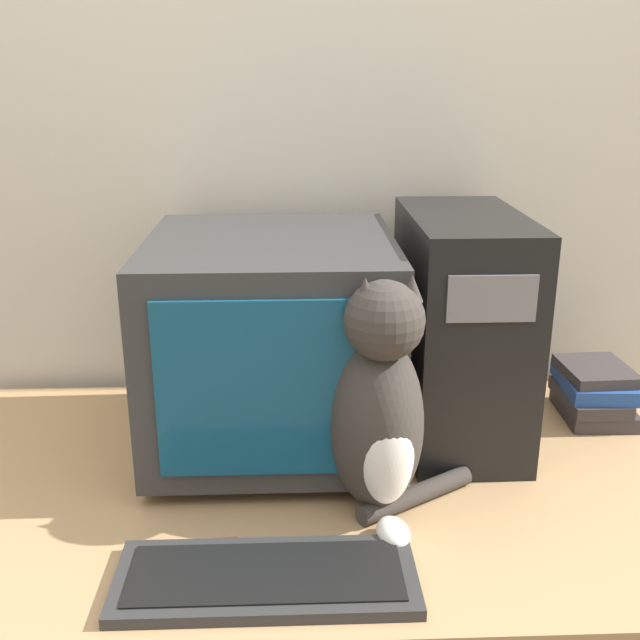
{
  "coord_description": "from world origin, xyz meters",
  "views": [
    {
      "loc": [
        -0.04,
        -0.78,
        1.49
      ],
      "look_at": [
        0.01,
        0.44,
        1.07
      ],
      "focal_mm": 42.0,
      "sensor_mm": 36.0,
      "label": 1
    }
  ],
  "objects_px": {
    "crt_monitor": "(272,341)",
    "book_stack": "(593,391)",
    "pen": "(189,543)",
    "computer_tower": "(460,327)",
    "cat": "(378,410)",
    "keyboard": "(266,578)"
  },
  "relations": [
    {
      "from": "computer_tower",
      "to": "cat",
      "type": "height_order",
      "value": "computer_tower"
    },
    {
      "from": "crt_monitor",
      "to": "computer_tower",
      "type": "bearing_deg",
      "value": 5.11
    },
    {
      "from": "keyboard",
      "to": "book_stack",
      "type": "bearing_deg",
      "value": 37.62
    },
    {
      "from": "crt_monitor",
      "to": "book_stack",
      "type": "height_order",
      "value": "crt_monitor"
    },
    {
      "from": "cat",
      "to": "book_stack",
      "type": "bearing_deg",
      "value": 24.11
    },
    {
      "from": "cat",
      "to": "pen",
      "type": "xyz_separation_m",
      "value": [
        -0.3,
        -0.1,
        -0.17
      ]
    },
    {
      "from": "crt_monitor",
      "to": "cat",
      "type": "height_order",
      "value": "same"
    },
    {
      "from": "cat",
      "to": "pen",
      "type": "bearing_deg",
      "value": -170.79
    },
    {
      "from": "keyboard",
      "to": "cat",
      "type": "relative_size",
      "value": 1.06
    },
    {
      "from": "keyboard",
      "to": "crt_monitor",
      "type": "bearing_deg",
      "value": 89.49
    },
    {
      "from": "crt_monitor",
      "to": "book_stack",
      "type": "distance_m",
      "value": 0.7
    },
    {
      "from": "keyboard",
      "to": "cat",
      "type": "xyz_separation_m",
      "value": [
        0.18,
        0.2,
        0.17
      ]
    },
    {
      "from": "crt_monitor",
      "to": "keyboard",
      "type": "bearing_deg",
      "value": -90.51
    },
    {
      "from": "crt_monitor",
      "to": "cat",
      "type": "distance_m",
      "value": 0.3
    },
    {
      "from": "crt_monitor",
      "to": "computer_tower",
      "type": "xyz_separation_m",
      "value": [
        0.37,
        0.03,
        0.01
      ]
    },
    {
      "from": "keyboard",
      "to": "cat",
      "type": "height_order",
      "value": "cat"
    },
    {
      "from": "computer_tower",
      "to": "crt_monitor",
      "type": "bearing_deg",
      "value": -174.89
    },
    {
      "from": "book_stack",
      "to": "pen",
      "type": "height_order",
      "value": "book_stack"
    },
    {
      "from": "book_stack",
      "to": "crt_monitor",
      "type": "bearing_deg",
      "value": -172.6
    },
    {
      "from": "cat",
      "to": "crt_monitor",
      "type": "bearing_deg",
      "value": 117.52
    },
    {
      "from": "computer_tower",
      "to": "cat",
      "type": "xyz_separation_m",
      "value": [
        -0.19,
        -0.27,
        -0.05
      ]
    },
    {
      "from": "keyboard",
      "to": "pen",
      "type": "xyz_separation_m",
      "value": [
        -0.12,
        0.1,
        -0.01
      ]
    }
  ]
}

